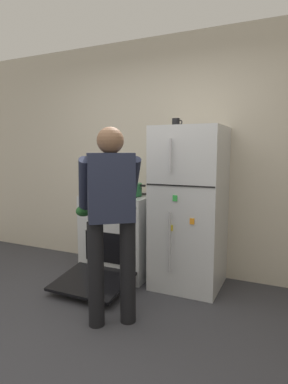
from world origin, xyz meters
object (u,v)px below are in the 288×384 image
stove_range (120,235)px  person_cook (111,209)px  red_pot (131,189)px  pepper_mill (107,184)px  refrigerator (190,208)px  coffee_mug (176,123)px

stove_range → person_cook: size_ratio=0.76×
person_cook → red_pot: 1.00m
pepper_mill → stove_range: bearing=-36.0°
pepper_mill → person_cook: bearing=-57.6°
refrigerator → person_cook: bearing=-109.5°
stove_range → person_cook: bearing=-64.9°
pepper_mill → coffee_mug: bearing=-9.1°
refrigerator → pepper_mill: bearing=169.8°
stove_range → refrigerator: bearing=1.2°
refrigerator → coffee_mug: bearing=164.2°
red_pot → coffee_mug: size_ratio=2.99×
person_cook → red_pot: size_ratio=4.77×
refrigerator → red_pot: refrigerator is taller
coffee_mug → pepper_mill: size_ratio=0.65×
person_cook → coffee_mug: bearing=80.5°
refrigerator → stove_range: size_ratio=1.35×
refrigerator → person_cook: (-0.35, -1.00, 0.12)m
pepper_mill → red_pot: bearing=-28.5°
stove_range → coffee_mug: (0.64, 0.07, 1.25)m
coffee_mug → stove_range: bearing=-173.9°
person_cook → stove_range: bearing=115.1°
refrigerator → person_cook: size_ratio=1.04×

